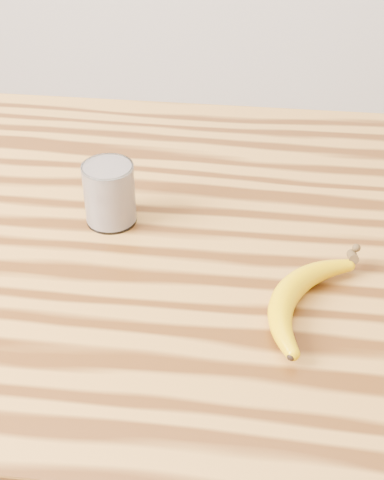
# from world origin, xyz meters

# --- Properties ---
(table) EXTENTS (1.20, 0.80, 0.90)m
(table) POSITION_xyz_m (0.00, 0.00, 0.77)
(table) COLOR #AB732F
(table) RESTS_ON ground
(smoothie_glass) EXTENTS (0.07, 0.07, 0.09)m
(smoothie_glass) POSITION_xyz_m (0.10, 0.01, 0.94)
(smoothie_glass) COLOR white
(smoothie_glass) RESTS_ON table
(banana) EXTENTS (0.19, 0.28, 0.03)m
(banana) POSITION_xyz_m (0.35, -0.13, 0.92)
(banana) COLOR #DDA800
(banana) RESTS_ON table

